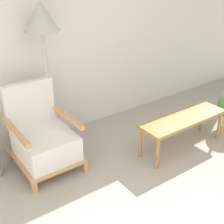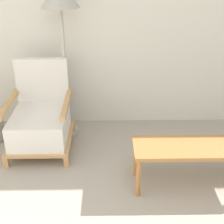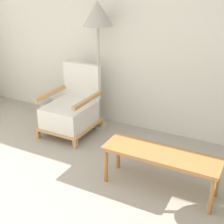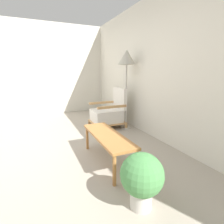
# 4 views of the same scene
# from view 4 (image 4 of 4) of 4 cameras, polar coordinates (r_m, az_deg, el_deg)

# --- Properties ---
(ground_plane) EXTENTS (14.00, 14.00, 0.00)m
(ground_plane) POSITION_cam_4_polar(r_m,az_deg,el_deg) (3.13, -28.24, -13.10)
(ground_plane) COLOR #A89E8E
(wall_back) EXTENTS (8.00, 0.06, 2.70)m
(wall_back) POSITION_cam_4_polar(r_m,az_deg,el_deg) (3.57, 13.70, 13.56)
(wall_back) COLOR silver
(wall_back) RESTS_ON ground_plane
(wall_left) EXTENTS (0.06, 8.00, 2.70)m
(wall_left) POSITION_cam_4_polar(r_m,az_deg,el_deg) (5.72, -22.89, 12.60)
(wall_left) COLOR silver
(wall_left) RESTS_ON ground_plane
(armchair) EXTENTS (0.65, 0.75, 0.92)m
(armchair) POSITION_cam_4_polar(r_m,az_deg,el_deg) (4.13, -1.15, -0.39)
(armchair) COLOR tan
(armchair) RESTS_ON ground_plane
(floor_lamp) EXTENTS (0.39, 0.39, 1.75)m
(floor_lamp) POSITION_cam_4_polar(r_m,az_deg,el_deg) (3.94, 4.81, 16.31)
(floor_lamp) COLOR #B7B2A8
(floor_lamp) RESTS_ON ground_plane
(coffee_table) EXTENTS (1.17, 0.37, 0.42)m
(coffee_table) POSITION_cam_4_polar(r_m,az_deg,el_deg) (2.53, -1.48, -8.44)
(coffee_table) COLOR #B2753D
(coffee_table) RESTS_ON ground_plane
(vase) EXTENTS (0.19, 0.19, 0.34)m
(vase) POSITION_cam_4_polar(r_m,az_deg,el_deg) (4.72, -2.25, -0.75)
(vase) COLOR #9E998E
(vase) RESTS_ON ground_plane
(potted_plant) EXTENTS (0.42, 0.42, 0.56)m
(potted_plant) POSITION_cam_4_polar(r_m,az_deg,el_deg) (1.78, 9.70, -20.19)
(potted_plant) COLOR beige
(potted_plant) RESTS_ON ground_plane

